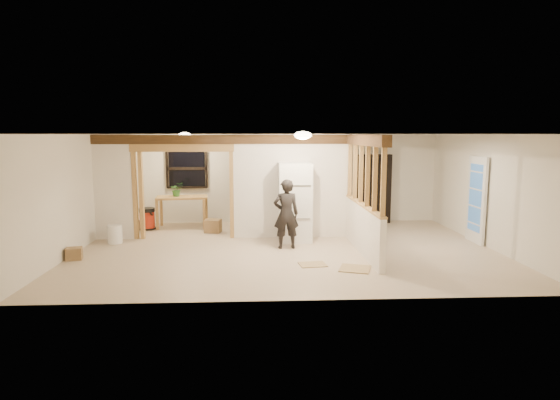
{
  "coord_description": "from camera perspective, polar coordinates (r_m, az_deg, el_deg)",
  "views": [
    {
      "loc": [
        -0.64,
        -10.03,
        2.49
      ],
      "look_at": [
        -0.12,
        0.4,
        1.03
      ],
      "focal_mm": 30.0,
      "sensor_mm": 36.0,
      "label": 1
    }
  ],
  "objects": [
    {
      "name": "window_back",
      "position": [
        13.38,
        -11.3,
        3.78
      ],
      "size": [
        1.12,
        0.1,
        1.1
      ],
      "primitive_type": "cube",
      "color": "black",
      "rests_on": "wall_back"
    },
    {
      "name": "refrigerator",
      "position": [
        10.95,
        1.82,
        -0.27
      ],
      "size": [
        0.76,
        0.74,
        1.85
      ],
      "primitive_type": "cube",
      "color": "white",
      "rests_on": "floor"
    },
    {
      "name": "floor_panel_near",
      "position": [
        8.93,
        9.13,
        -8.27
      ],
      "size": [
        0.7,
        0.7,
        0.02
      ],
      "primitive_type": "cube",
      "rotation": [
        0.0,
        0.0,
        -0.33
      ],
      "color": "tan",
      "rests_on": "floor"
    },
    {
      "name": "wall_left",
      "position": [
        10.82,
        -23.74,
        0.7
      ],
      "size": [
        0.01,
        6.5,
        2.5
      ],
      "primitive_type": "cube",
      "color": "silver",
      "rests_on": "floor"
    },
    {
      "name": "shop_vac",
      "position": [
        12.84,
        -15.88,
        -2.2
      ],
      "size": [
        0.54,
        0.54,
        0.58
      ],
      "primitive_type": "cylinder",
      "rotation": [
        0.0,
        0.0,
        0.24
      ],
      "color": "#9E210E",
      "rests_on": "floor"
    },
    {
      "name": "bucket",
      "position": [
        11.47,
        -19.48,
        -3.95
      ],
      "size": [
        0.44,
        0.44,
        0.43
      ],
      "primitive_type": "cylinder",
      "rotation": [
        0.0,
        0.0,
        -0.37
      ],
      "color": "silver",
      "rests_on": "floor"
    },
    {
      "name": "box_util_a",
      "position": [
        12.15,
        -8.16,
        -3.14
      ],
      "size": [
        0.45,
        0.4,
        0.33
      ],
      "primitive_type": "cube",
      "rotation": [
        0.0,
        0.0,
        -0.21
      ],
      "color": "olive",
      "rests_on": "floor"
    },
    {
      "name": "bookshelf",
      "position": [
        13.54,
        11.26,
        1.37
      ],
      "size": [
        0.97,
        0.32,
        1.94
      ],
      "primitive_type": "cube",
      "color": "black",
      "rests_on": "floor"
    },
    {
      "name": "floor",
      "position": [
        10.35,
        0.78,
        -5.98
      ],
      "size": [
        9.0,
        6.5,
        0.01
      ],
      "primitive_type": "cube",
      "color": "#BEA88D",
      "rests_on": "ground"
    },
    {
      "name": "partition_left_stub",
      "position": [
        11.8,
        -19.64,
        1.47
      ],
      "size": [
        0.9,
        0.12,
        2.5
      ],
      "primitive_type": "cube",
      "color": "white",
      "rests_on": "floor"
    },
    {
      "name": "ceiling_dome_util",
      "position": [
        12.47,
        -11.54,
        7.76
      ],
      "size": [
        0.32,
        0.32,
        0.14
      ],
      "primitive_type": "ellipsoid",
      "color": "#FFEABF",
      "rests_on": "ceiling"
    },
    {
      "name": "potted_plant",
      "position": [
        12.83,
        -12.48,
        1.27
      ],
      "size": [
        0.43,
        0.4,
        0.37
      ],
      "primitive_type": "imported",
      "rotation": [
        0.0,
        0.0,
        0.43
      ],
      "color": "#2E6B29",
      "rests_on": "work_table"
    },
    {
      "name": "wall_front",
      "position": [
        6.92,
        2.5,
        -2.37
      ],
      "size": [
        9.0,
        0.01,
        2.5
      ],
      "primitive_type": "cube",
      "color": "silver",
      "rests_on": "floor"
    },
    {
      "name": "box_front",
      "position": [
        10.31,
        -23.81,
        -6.0
      ],
      "size": [
        0.35,
        0.31,
        0.25
      ],
      "primitive_type": "cube",
      "rotation": [
        0.0,
        0.0,
        0.23
      ],
      "color": "olive",
      "rests_on": "floor"
    },
    {
      "name": "box_util_b",
      "position": [
        12.72,
        -17.41,
        -3.08
      ],
      "size": [
        0.33,
        0.33,
        0.27
      ],
      "primitive_type": "cube",
      "rotation": [
        0.0,
        0.0,
        0.15
      ],
      "color": "olive",
      "rests_on": "floor"
    },
    {
      "name": "header_beam_right",
      "position": [
        9.89,
        10.33,
        7.2
      ],
      "size": [
        0.18,
        3.3,
        0.22
      ],
      "primitive_type": "cube",
      "color": "#4A3119",
      "rests_on": "ceiling"
    },
    {
      "name": "stud_partition",
      "position": [
        9.92,
        10.22,
        3.04
      ],
      "size": [
        0.14,
        3.2,
        1.32
      ],
      "primitive_type": "cube",
      "color": "#B3894B",
      "rests_on": "pony_wall"
    },
    {
      "name": "wall_back",
      "position": [
        13.35,
        -0.09,
        2.64
      ],
      "size": [
        9.0,
        0.01,
        2.5
      ],
      "primitive_type": "cube",
      "color": "silver",
      "rests_on": "floor"
    },
    {
      "name": "ceiling",
      "position": [
        10.05,
        0.81,
        8.02
      ],
      "size": [
        9.0,
        6.5,
        0.01
      ],
      "primitive_type": "cube",
      "color": "white"
    },
    {
      "name": "floor_panel_far",
      "position": [
        9.12,
        4.0,
        -7.84
      ],
      "size": [
        0.56,
        0.47,
        0.02
      ],
      "primitive_type": "cube",
      "rotation": [
        0.0,
        0.0,
        0.14
      ],
      "color": "tan",
      "rests_on": "floor"
    },
    {
      "name": "pony_wall",
      "position": [
        10.08,
        10.06,
        -3.54
      ],
      "size": [
        0.12,
        3.2,
        1.0
      ],
      "primitive_type": "cube",
      "color": "white",
      "rests_on": "floor"
    },
    {
      "name": "partition_center",
      "position": [
        11.33,
        1.42,
        1.68
      ],
      "size": [
        2.8,
        0.12,
        2.5
      ],
      "primitive_type": "cube",
      "color": "white",
      "rests_on": "floor"
    },
    {
      "name": "woman",
      "position": [
        10.25,
        0.75,
        -1.71
      ],
      "size": [
        0.59,
        0.42,
        1.54
      ],
      "primitive_type": "imported",
      "rotation": [
        0.0,
        0.0,
        3.24
      ],
      "color": "black",
      "rests_on": "floor"
    },
    {
      "name": "hanging_bulb",
      "position": [
        11.71,
        -9.58,
        6.34
      ],
      "size": [
        0.07,
        0.07,
        0.07
      ],
      "primitive_type": "ellipsoid",
      "color": "#FFD88C",
      "rests_on": "ceiling"
    },
    {
      "name": "doorway_frame",
      "position": [
        11.45,
        -11.68,
        0.83
      ],
      "size": [
        2.46,
        0.14,
        2.2
      ],
      "primitive_type": "cube",
      "color": "#B3894B",
      "rests_on": "floor"
    },
    {
      "name": "french_door",
      "position": [
        11.69,
        22.83,
        0.01
      ],
      "size": [
        0.12,
        0.86,
        2.0
      ],
      "primitive_type": "cube",
      "color": "white",
      "rests_on": "floor"
    },
    {
      "name": "header_beam_back",
      "position": [
        11.23,
        -4.73,
        7.38
      ],
      "size": [
        7.0,
        0.18,
        0.22
      ],
      "primitive_type": "cube",
      "color": "#4A3119",
      "rests_on": "ceiling"
    },
    {
      "name": "work_table",
      "position": [
        12.89,
        -11.82,
        -1.43
      ],
      "size": [
        1.42,
        0.83,
        0.85
      ],
      "primitive_type": "cube",
      "rotation": [
        0.0,
        0.0,
        0.12
      ],
      "color": "#B3894B",
      "rests_on": "floor"
    },
    {
      "name": "ceiling_dome_main",
      "position": [
        9.57,
        2.81,
        7.89
      ],
      "size": [
        0.36,
        0.36,
        0.16
      ],
      "primitive_type": "ellipsoid",
      "color": "#FFEABF",
      "rests_on": "ceiling"
    },
    {
      "name": "wall_right",
      "position": [
        11.34,
        24.13,
        0.99
      ],
      "size": [
        0.01,
        6.5,
        2.5
      ],
      "primitive_type": "cube",
      "color": "silver",
      "rests_on": "floor"
    }
  ]
}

